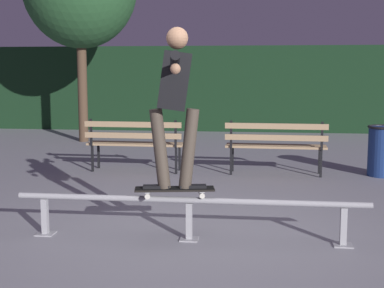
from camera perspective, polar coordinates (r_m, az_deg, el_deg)
name	(u,v)px	position (r m, az deg, el deg)	size (l,w,h in m)	color
ground_plane	(191,235)	(5.66, -0.11, -9.47)	(90.00, 90.00, 0.00)	gray
hedge_backdrop	(236,88)	(15.53, 4.63, 5.77)	(24.00, 1.20, 2.32)	black
grind_rail	(189,208)	(5.43, -0.30, -6.62)	(3.50, 0.18, 0.43)	#9E9EA3
skateboard	(175,189)	(5.41, -1.81, -4.74)	(0.80, 0.33, 0.09)	black
skateboarder	(175,94)	(5.29, -1.82, 5.21)	(0.63, 1.39, 1.56)	black
park_bench_leftmost	(135,140)	(9.05, -5.97, 0.45)	(1.61, 0.46, 0.88)	black
park_bench_left_center	(276,142)	(8.82, 8.70, 0.21)	(1.61, 0.46, 0.88)	black
trash_can	(384,150)	(9.20, 19.27, -0.61)	(0.52, 0.52, 0.80)	navy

